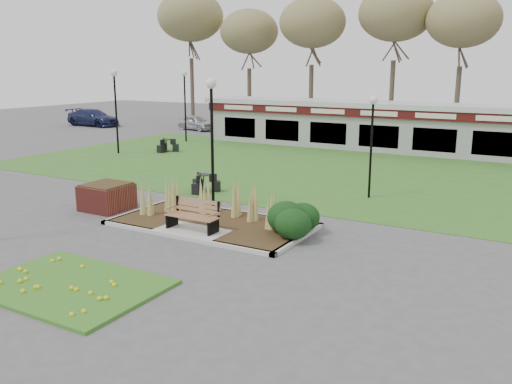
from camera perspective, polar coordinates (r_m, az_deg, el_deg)
The scene contains 17 objects.
ground at distance 16.64m, azimuth -7.01°, elevation -4.54°, with size 100.00×100.00×0.00m, color #515154.
lawn at distance 26.90m, azimuth 8.48°, elevation 2.22°, with size 34.00×16.00×0.02m, color #3B6620.
flower_bed at distance 13.46m, azimuth -18.98°, elevation -9.19°, with size 4.20×3.00×0.16m.
planting_bed at distance 16.92m, azimuth -0.84°, elevation -2.85°, with size 6.75×3.40×1.27m.
park_bench at distance 16.66m, azimuth -6.56°, elevation -2.40°, with size 1.70×0.66×0.93m.
brick_planter at distance 20.06m, azimuth -15.43°, elevation -0.47°, with size 1.50×1.50×0.95m.
food_pavilion at distance 34.16m, azimuth 13.54°, elevation 6.77°, with size 24.60×3.40×2.90m.
tree_backdrop at distance 41.88m, azimuth 17.37°, elevation 17.09°, with size 47.24×5.24×10.36m.
lamp_post_near_right at distance 19.30m, azimuth -4.69°, elevation 8.18°, with size 0.38×0.38×4.63m.
lamp_post_mid_left at distance 32.71m, azimuth -14.62°, elevation 10.08°, with size 0.40×0.40×4.86m.
lamp_post_far_right at distance 21.13m, azimuth 12.14°, elevation 6.99°, with size 0.33×0.33×3.95m.
lamp_post_far_left at distance 37.30m, azimuth -7.52°, elevation 10.61°, with size 0.40×0.40×4.78m.
bistro_set_a at distance 33.10m, azimuth -9.38°, elevation 4.65°, with size 1.40×1.23×0.74m.
bistro_set_c at distance 22.19m, azimuth -5.52°, elevation 0.65°, with size 1.35×1.21×0.72m.
car_silver at distance 44.25m, azimuth -6.27°, elevation 7.29°, with size 1.45×3.60×1.23m, color silver.
car_black at distance 46.36m, azimuth -0.89°, elevation 7.63°, with size 1.31×3.76×1.24m, color black.
car_blue at distance 49.17m, azimuth -16.77°, elevation 7.51°, with size 2.02×4.98×1.44m, color navy.
Camera 1 is at (9.61, -12.63, 5.00)m, focal length 38.00 mm.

